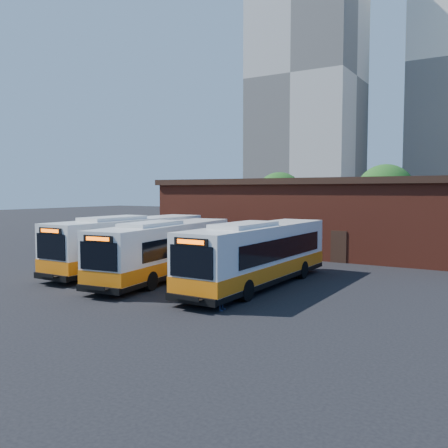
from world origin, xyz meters
The scene contains 9 objects.
ground centered at (0.00, 0.00, 0.00)m, with size 220.00×220.00×0.00m, color black.
bus_west centered at (-8.29, 3.64, 1.68)m, with size 2.96×13.65×3.71m.
bus_midwest centered at (-4.24, 2.35, 1.62)m, with size 4.07×13.28×3.57m.
bus_mideast centered at (1.78, 3.09, 1.67)m, with size 3.01×13.56×3.68m.
transit_worker centered at (2.88, -2.66, 0.89)m, with size 0.65×0.43×1.78m, color #111A32.
depot_building centered at (0.00, 20.00, 3.26)m, with size 28.60×12.60×6.40m.
tree_west centered at (-10.00, 32.00, 4.64)m, with size 6.00×6.00×7.65m.
tree_mid centered at (2.00, 34.00, 5.08)m, with size 6.56×6.56×8.36m.
tower_left centered at (-22.00, 72.00, 27.84)m, with size 20.00×18.00×56.20m.
Camera 1 is at (13.77, -20.66, 5.38)m, focal length 38.00 mm.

